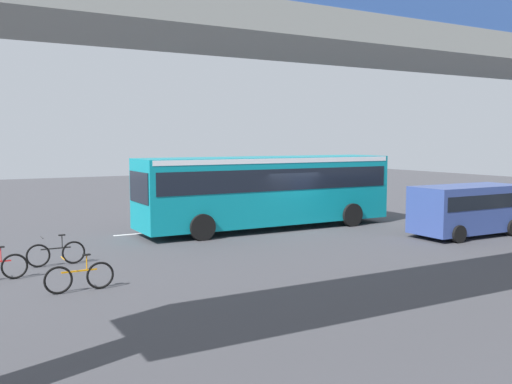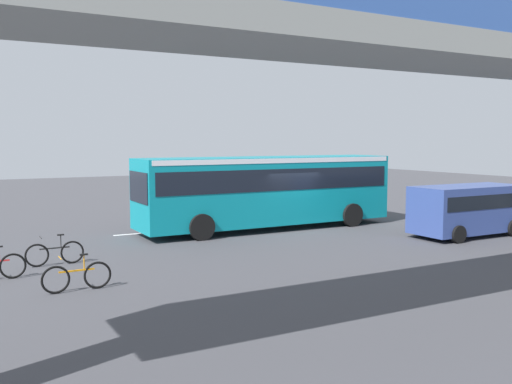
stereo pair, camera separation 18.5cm
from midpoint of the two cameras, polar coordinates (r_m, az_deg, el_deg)
ground at (r=24.46m, az=3.34°, el=-3.84°), size 80.00×80.00×0.00m
city_bus at (r=24.50m, az=1.36°, el=0.62°), size 11.54×2.85×3.15m
parked_van at (r=24.27m, az=20.87°, el=-1.44°), size 4.80×2.17×2.05m
bicycle_black at (r=18.57m, az=-19.49°, el=-5.89°), size 1.77×0.44×0.96m
bicycle_orange at (r=15.26m, az=-17.40°, el=-8.23°), size 1.77×0.44×0.96m
pedestrian at (r=31.07m, az=8.17°, el=-0.29°), size 0.38×0.38×1.79m
traffic_sign at (r=27.10m, az=-6.47°, el=1.05°), size 0.08×0.60×2.80m
lane_dash_leftmost at (r=29.66m, az=11.00°, el=-2.32°), size 2.00×0.20×0.01m
lane_dash_left at (r=27.29m, az=4.53°, el=-2.89°), size 2.00×0.20×0.01m
lane_dash_centre at (r=25.33m, az=-3.06°, el=-3.52°), size 2.00×0.20×0.01m
lane_dash_right at (r=23.89m, az=-11.76°, el=-4.16°), size 2.00×0.20×0.01m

